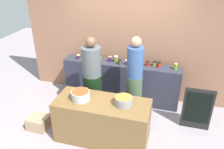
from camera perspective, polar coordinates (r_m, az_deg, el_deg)
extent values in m
plane|color=gray|center=(4.78, -1.17, -13.15)|extent=(12.00, 12.00, 0.00)
cube|color=#95664D|center=(5.29, 3.29, 9.65)|extent=(4.80, 0.12, 3.00)
cube|color=#2E2F40|center=(5.38, 2.17, -1.87)|extent=(2.70, 0.36, 0.96)
cube|color=brown|center=(4.29, -2.41, -11.45)|extent=(1.70, 0.70, 0.83)
cylinder|color=#4C1D4A|center=(5.45, -8.40, 4.35)|extent=(0.07, 0.07, 0.09)
cylinder|color=#D6C666|center=(5.43, -8.44, 4.84)|extent=(0.08, 0.08, 0.02)
cylinder|color=gold|center=(5.41, -6.10, 4.53)|extent=(0.08, 0.08, 0.12)
cylinder|color=black|center=(5.38, -6.13, 5.19)|extent=(0.09, 0.09, 0.01)
cylinder|color=orange|center=(5.31, -5.14, 4.07)|extent=(0.08, 0.08, 0.12)
cylinder|color=black|center=(5.28, -5.17, 4.71)|extent=(0.08, 0.08, 0.01)
cylinder|color=orange|center=(5.28, -3.06, 4.10)|extent=(0.08, 0.08, 0.13)
cylinder|color=black|center=(5.25, -3.08, 4.81)|extent=(0.08, 0.08, 0.01)
cylinder|color=#491659|center=(5.24, -0.49, 3.83)|extent=(0.06, 0.06, 0.11)
cylinder|color=#D6C666|center=(5.22, -0.50, 4.46)|extent=(0.07, 0.07, 0.01)
cylinder|color=olive|center=(5.21, 0.98, 3.81)|extent=(0.09, 0.09, 0.13)
cylinder|color=silver|center=(5.19, 0.98, 4.53)|extent=(0.09, 0.09, 0.01)
cylinder|color=#3C4430|center=(5.10, 1.96, 3.07)|extent=(0.08, 0.08, 0.10)
cylinder|color=black|center=(5.08, 1.97, 3.66)|extent=(0.08, 0.08, 0.02)
cylinder|color=#522345|center=(5.09, 3.68, 2.97)|extent=(0.07, 0.07, 0.10)
cylinder|color=silver|center=(5.07, 3.70, 3.52)|extent=(0.07, 0.07, 0.01)
cylinder|color=#B12417|center=(5.09, 8.87, 2.67)|extent=(0.08, 0.08, 0.10)
cylinder|color=black|center=(5.07, 8.91, 3.22)|extent=(0.08, 0.08, 0.01)
cylinder|color=olive|center=(5.11, 10.57, 2.58)|extent=(0.09, 0.09, 0.09)
cylinder|color=black|center=(5.08, 10.62, 3.13)|extent=(0.09, 0.09, 0.02)
cylinder|color=#B1251F|center=(5.08, 11.64, 2.39)|extent=(0.09, 0.09, 0.10)
cylinder|color=black|center=(5.05, 11.70, 2.98)|extent=(0.09, 0.09, 0.01)
cylinder|color=olive|center=(5.04, 15.62, 1.87)|extent=(0.07, 0.07, 0.13)
cylinder|color=#D6C666|center=(5.01, 15.72, 2.59)|extent=(0.07, 0.07, 0.01)
cylinder|color=#B7B7BC|center=(4.11, -7.87, -5.19)|extent=(0.33, 0.33, 0.16)
cylinder|color=#9F4720|center=(4.07, -7.94, -4.18)|extent=(0.30, 0.30, 0.00)
cylinder|color=gray|center=(3.94, 2.92, -6.62)|extent=(0.30, 0.30, 0.15)
cylinder|color=#AA742E|center=(3.90, 2.95, -5.64)|extent=(0.28, 0.28, 0.00)
cylinder|color=black|center=(4.87, -4.77, -5.22)|extent=(0.39, 0.39, 0.97)
cylinder|color=#4D555A|center=(4.50, -5.15, 3.24)|extent=(0.38, 0.38, 0.60)
sphere|color=brown|center=(4.35, -5.37, 8.05)|extent=(0.20, 0.20, 0.20)
cylinder|color=#40573D|center=(4.78, 5.35, -5.76)|extent=(0.33, 0.33, 1.00)
cylinder|color=#345289|center=(4.39, 5.80, 3.09)|extent=(0.32, 0.32, 0.61)
sphere|color=tan|center=(4.24, 6.05, 8.12)|extent=(0.20, 0.20, 0.20)
cube|color=tan|center=(4.93, -17.91, -11.36)|extent=(0.40, 0.36, 0.26)
cube|color=black|center=(4.81, 20.51, -8.14)|extent=(0.56, 0.04, 0.90)
cube|color=black|center=(4.76, 20.61, -7.83)|extent=(0.48, 0.01, 0.69)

